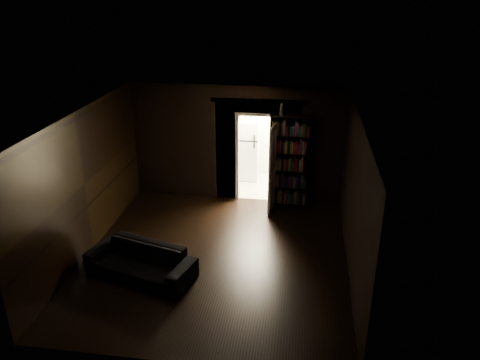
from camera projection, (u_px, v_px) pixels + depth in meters
The scene contains 9 objects.
ground at pixel (216, 258), 9.07m from camera, with size 5.50×5.50×0.00m, color black.
room_walls at pixel (224, 157), 9.39m from camera, with size 5.02×5.61×2.84m.
kitchen_alcove at pixel (262, 138), 12.05m from camera, with size 2.20×1.80×2.60m.
sofa at pixel (140, 257), 8.39m from camera, with size 1.98×0.86×0.76m, color black.
bookshelf at pixel (289, 162), 10.80m from camera, with size 0.90×0.32×2.20m, color black.
refrigerator at pixel (245, 148), 12.49m from camera, with size 0.74×0.68×1.65m, color white.
door at pixel (273, 168), 10.65m from camera, with size 0.85×0.05×2.05m, color white.
figurine at pixel (281, 109), 10.32m from camera, with size 0.09×0.09×0.27m, color silver.
bottles at pixel (242, 114), 12.06m from camera, with size 0.68×0.09×0.28m, color black.
Camera 1 is at (1.57, -7.61, 4.94)m, focal length 35.00 mm.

